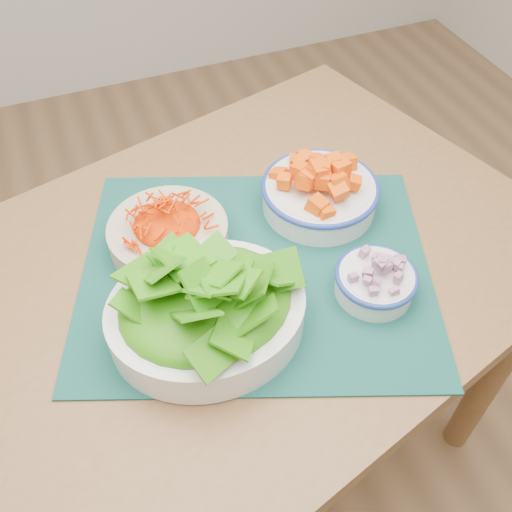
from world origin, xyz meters
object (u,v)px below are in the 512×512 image
Objects in this scene: table at (225,310)px; carrot_bowl at (168,229)px; squash_bowl at (320,187)px; placemat at (256,269)px; lettuce_bowl at (206,304)px; onion_bowl at (376,278)px.

table is 5.63× the size of carrot_bowl.
table is 5.24× the size of squash_bowl.
carrot_bowl is at bearing 158.79° from placemat.
lettuce_bowl is 0.26m from onion_bowl.
lettuce_bowl is (-0.06, -0.10, 0.17)m from table.
lettuce_bowl reaches higher than squash_bowl.
placemat is at bearing 40.69° from lettuce_bowl.
table is 0.18m from carrot_bowl.
carrot_bowl reaches higher than placemat.
squash_bowl is at bearing 3.62° from table.
carrot_bowl is at bearing 95.36° from lettuce_bowl.
placemat is 2.28× the size of squash_bowl.
squash_bowl is 0.20m from onion_bowl.
squash_bowl reaches higher than table.
placemat is at bearing 143.93° from onion_bowl.
placemat is at bearing -148.98° from squash_bowl.
squash_bowl is at bearing 37.20° from lettuce_bowl.
table is 4.26× the size of lettuce_bowl.
squash_bowl is at bearing 88.61° from onion_bowl.
table is at bearing 64.29° from lettuce_bowl.
table is at bearing 146.91° from onion_bowl.
onion_bowl is (-0.00, -0.20, -0.01)m from squash_bowl.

